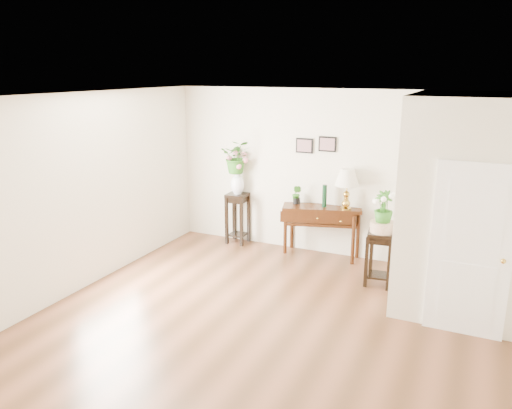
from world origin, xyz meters
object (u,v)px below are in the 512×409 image
Objects in this scene: table_lamp at (347,189)px; plant_stand_a at (238,218)px; console_table at (321,231)px; plant_stand_b at (380,258)px.

table_lamp is 2.14m from plant_stand_a.
table_lamp is at bearing 0.00° from plant_stand_a.
console_table is 1.59× the size of plant_stand_b.
plant_stand_a is at bearing 163.93° from plant_stand_b.
console_table is 1.59m from plant_stand_a.
table_lamp reaches higher than plant_stand_a.
plant_stand_b is (1.15, -0.79, -0.03)m from console_table.
plant_stand_a reaches higher than console_table.
console_table is 1.41× the size of plant_stand_a.
plant_stand_b is at bearing -50.60° from console_table.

